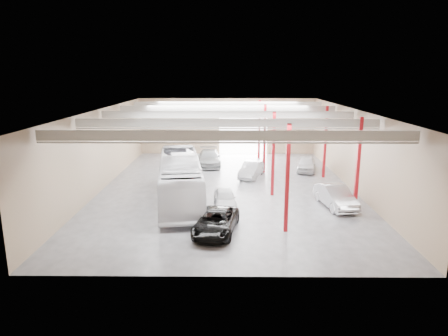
{
  "coord_description": "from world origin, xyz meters",
  "views": [
    {
      "loc": [
        0.05,
        -34.27,
        9.91
      ],
      "look_at": [
        -0.26,
        -1.48,
        2.2
      ],
      "focal_mm": 32.0,
      "sensor_mm": 36.0,
      "label": 1
    }
  ],
  "objects_px": {
    "car_row_b": "(251,170)",
    "car_right_near": "(336,196)",
    "car_row_a": "(225,198)",
    "black_sedan": "(216,222)",
    "car_right_far": "(306,164)",
    "car_row_c": "(209,158)",
    "coach_bus": "(180,179)"
  },
  "relations": [
    {
      "from": "black_sedan",
      "to": "car_row_b",
      "type": "distance_m",
      "value": 14.55
    },
    {
      "from": "black_sedan",
      "to": "car_row_b",
      "type": "bearing_deg",
      "value": 87.63
    },
    {
      "from": "car_row_c",
      "to": "car_right_near",
      "type": "relative_size",
      "value": 1.17
    },
    {
      "from": "car_right_far",
      "to": "car_row_c",
      "type": "bearing_deg",
      "value": 179.41
    },
    {
      "from": "black_sedan",
      "to": "car_right_far",
      "type": "xyz_separation_m",
      "value": [
        8.98,
        16.87,
        0.05
      ]
    },
    {
      "from": "car_right_far",
      "to": "coach_bus",
      "type": "bearing_deg",
      "value": -125.98
    },
    {
      "from": "car_right_near",
      "to": "car_right_far",
      "type": "relative_size",
      "value": 1.11
    },
    {
      "from": "car_right_near",
      "to": "car_right_far",
      "type": "height_order",
      "value": "car_right_near"
    },
    {
      "from": "car_row_a",
      "to": "car_right_far",
      "type": "relative_size",
      "value": 0.88
    },
    {
      "from": "car_row_c",
      "to": "car_right_far",
      "type": "bearing_deg",
      "value": -18.23
    },
    {
      "from": "coach_bus",
      "to": "car_right_near",
      "type": "relative_size",
      "value": 2.63
    },
    {
      "from": "car_row_a",
      "to": "car_right_near",
      "type": "xyz_separation_m",
      "value": [
        8.46,
        0.03,
        0.15
      ]
    },
    {
      "from": "car_row_a",
      "to": "car_row_b",
      "type": "bearing_deg",
      "value": 69.31
    },
    {
      "from": "coach_bus",
      "to": "car_right_near",
      "type": "distance_m",
      "value": 12.13
    },
    {
      "from": "coach_bus",
      "to": "black_sedan",
      "type": "distance_m",
      "value": 7.29
    },
    {
      "from": "black_sedan",
      "to": "car_right_far",
      "type": "height_order",
      "value": "car_right_far"
    },
    {
      "from": "black_sedan",
      "to": "car_row_a",
      "type": "height_order",
      "value": "black_sedan"
    },
    {
      "from": "coach_bus",
      "to": "car_right_far",
      "type": "relative_size",
      "value": 2.92
    },
    {
      "from": "black_sedan",
      "to": "car_row_b",
      "type": "relative_size",
      "value": 1.14
    },
    {
      "from": "coach_bus",
      "to": "car_row_c",
      "type": "height_order",
      "value": "coach_bus"
    },
    {
      "from": "car_row_b",
      "to": "car_row_c",
      "type": "distance_m",
      "value": 6.8
    },
    {
      "from": "car_row_c",
      "to": "car_right_far",
      "type": "relative_size",
      "value": 1.29
    },
    {
      "from": "coach_bus",
      "to": "black_sedan",
      "type": "relative_size",
      "value": 2.53
    },
    {
      "from": "car_row_b",
      "to": "car_right_far",
      "type": "height_order",
      "value": "car_right_far"
    },
    {
      "from": "car_right_near",
      "to": "car_row_a",
      "type": "bearing_deg",
      "value": 171.09
    },
    {
      "from": "car_row_c",
      "to": "car_right_far",
      "type": "distance_m",
      "value": 10.61
    },
    {
      "from": "car_row_a",
      "to": "car_row_b",
      "type": "relative_size",
      "value": 0.88
    },
    {
      "from": "black_sedan",
      "to": "car_row_a",
      "type": "bearing_deg",
      "value": 94.1
    },
    {
      "from": "car_row_a",
      "to": "black_sedan",
      "type": "bearing_deg",
      "value": -100.62
    },
    {
      "from": "black_sedan",
      "to": "car_row_c",
      "type": "height_order",
      "value": "car_row_c"
    },
    {
      "from": "black_sedan",
      "to": "car_right_far",
      "type": "distance_m",
      "value": 19.11
    },
    {
      "from": "car_row_b",
      "to": "car_right_near",
      "type": "distance_m",
      "value": 10.76
    }
  ]
}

